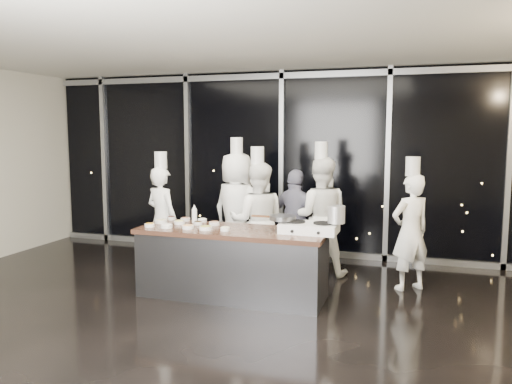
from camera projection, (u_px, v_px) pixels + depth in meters
ground at (205, 321)px, 5.70m from camera, size 9.00×9.00×0.00m
room_shell at (217, 123)px, 5.37m from camera, size 9.02×7.02×3.21m
window_wall at (282, 163)px, 8.75m from camera, size 8.90×0.11×3.20m
demo_counter at (232, 263)px, 6.49m from camera, size 2.46×0.86×0.90m
stove at (309, 228)px, 6.19m from camera, size 0.71×0.46×0.14m
frying_pan at (282, 218)px, 6.30m from camera, size 0.58×0.34×0.06m
stock_pot at (336, 214)px, 6.08m from camera, size 0.22×0.22×0.21m
prep_bowls at (186, 224)px, 6.67m from camera, size 1.18×0.70×0.05m
squeeze_bottle at (194, 214)px, 6.86m from camera, size 0.07×0.07×0.25m
chef_far_left at (162, 218)px, 7.67m from camera, size 0.69×0.57×1.85m
chef_left at (237, 210)px, 7.81m from camera, size 1.03×0.83×2.06m
chef_center at (257, 220)px, 7.26m from camera, size 0.96×0.83×1.94m
guest at (296, 221)px, 7.57m from camera, size 1.01×0.66×1.59m
chef_right at (320, 216)px, 7.46m from camera, size 0.94×0.77×2.01m
chef_side at (410, 230)px, 6.75m from camera, size 0.69×0.66×1.82m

